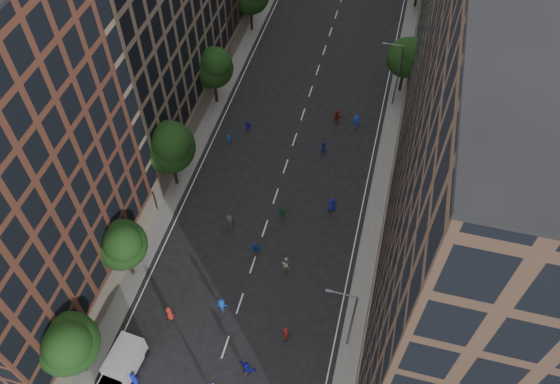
# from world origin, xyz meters

# --- Properties ---
(ground) EXTENTS (240.00, 240.00, 0.00)m
(ground) POSITION_xyz_m (0.00, 40.00, 0.00)
(ground) COLOR black
(ground) RESTS_ON ground
(sidewalk_left) EXTENTS (4.00, 105.00, 0.15)m
(sidewalk_left) POSITION_xyz_m (-12.00, 47.50, 0.07)
(sidewalk_left) COLOR slate
(sidewalk_left) RESTS_ON ground
(sidewalk_right) EXTENTS (4.00, 105.00, 0.15)m
(sidewalk_right) POSITION_xyz_m (12.00, 47.50, 0.07)
(sidewalk_right) COLOR slate
(sidewalk_right) RESTS_ON ground
(bldg_right_a) EXTENTS (14.00, 30.00, 36.00)m
(bldg_right_a) POSITION_xyz_m (19.00, 15.00, 18.00)
(bldg_right_a) COLOR #4C3528
(bldg_right_a) RESTS_ON ground
(bldg_right_b) EXTENTS (14.00, 28.00, 33.00)m
(bldg_right_b) POSITION_xyz_m (19.00, 44.00, 16.50)
(bldg_right_b) COLOR #6A6258
(bldg_right_b) RESTS_ON ground
(tree_left_0) EXTENTS (5.20, 5.20, 8.83)m
(tree_left_0) POSITION_xyz_m (-11.01, 3.85, 5.96)
(tree_left_0) COLOR black
(tree_left_0) RESTS_ON ground
(tree_left_1) EXTENTS (4.80, 4.80, 8.21)m
(tree_left_1) POSITION_xyz_m (-11.02, 13.86, 5.55)
(tree_left_1) COLOR black
(tree_left_1) RESTS_ON ground
(tree_left_2) EXTENTS (5.60, 5.60, 9.45)m
(tree_left_2) POSITION_xyz_m (-10.99, 25.83, 6.36)
(tree_left_2) COLOR black
(tree_left_2) RESTS_ON ground
(tree_left_3) EXTENTS (5.00, 5.00, 8.58)m
(tree_left_3) POSITION_xyz_m (-11.02, 39.85, 5.82)
(tree_left_3) COLOR black
(tree_left_3) RESTS_ON ground
(tree_right_a) EXTENTS (5.00, 5.00, 8.39)m
(tree_right_a) POSITION_xyz_m (11.38, 47.85, 5.63)
(tree_right_a) COLOR black
(tree_right_a) RESTS_ON ground
(streetlamp_near) EXTENTS (2.64, 0.22, 9.06)m
(streetlamp_near) POSITION_xyz_m (10.37, 12.00, 5.17)
(streetlamp_near) COLOR #595B60
(streetlamp_near) RESTS_ON ground
(streetlamp_far) EXTENTS (2.64, 0.22, 9.06)m
(streetlamp_far) POSITION_xyz_m (10.37, 45.00, 5.17)
(streetlamp_far) COLOR #595B60
(streetlamp_far) RESTS_ON ground
(cargo_van) EXTENTS (2.79, 5.18, 2.66)m
(cargo_van) POSITION_xyz_m (-7.79, 4.70, 1.40)
(cargo_van) COLOR #B8B8BA
(cargo_van) RESTS_ON ground
(skater_0) EXTENTS (0.83, 0.57, 1.62)m
(skater_0) POSITION_xyz_m (-6.53, 4.03, 0.81)
(skater_0) COLOR #151CAC
(skater_0) RESTS_ON ground
(skater_3) EXTENTS (1.31, 0.96, 1.80)m
(skater_3) POSITION_xyz_m (-1.39, 12.44, 0.90)
(skater_3) COLOR #1544B0
(skater_3) RESTS_ON ground
(skater_4) EXTENTS (1.04, 0.63, 1.66)m
(skater_4) POSITION_xyz_m (-8.50, 5.37, 0.83)
(skater_4) COLOR blue
(skater_4) RESTS_ON ground
(skater_5) EXTENTS (1.80, 1.03, 1.85)m
(skater_5) POSITION_xyz_m (2.59, 7.32, 0.92)
(skater_5) COLOR #141295
(skater_5) RESTS_ON ground
(skater_6) EXTENTS (0.97, 0.73, 1.80)m
(skater_6) POSITION_xyz_m (-5.84, 10.48, 0.90)
(skater_6) COLOR #AC281C
(skater_6) RESTS_ON ground
(skater_7) EXTENTS (0.76, 0.64, 1.78)m
(skater_7) POSITION_xyz_m (5.11, 11.27, 0.89)
(skater_7) COLOR maroon
(skater_7) RESTS_ON ground
(skater_8) EXTENTS (0.91, 0.72, 1.83)m
(skater_8) POSITION_xyz_m (3.31, 18.35, 0.91)
(skater_8) COLOR silver
(skater_8) RESTS_ON ground
(skater_9) EXTENTS (1.32, 1.08, 1.78)m
(skater_9) POSITION_xyz_m (-3.60, 21.81, 0.89)
(skater_9) COLOR #3D3D42
(skater_9) RESTS_ON ground
(skater_10) EXTENTS (1.13, 0.61, 1.84)m
(skater_10) POSITION_xyz_m (1.51, 24.22, 0.92)
(skater_10) COLOR #206C36
(skater_10) RESTS_ON ground
(skater_11) EXTENTS (1.45, 0.65, 1.51)m
(skater_11) POSITION_xyz_m (-0.09, 19.34, 0.76)
(skater_11) COLOR #1446AA
(skater_11) RESTS_ON ground
(skater_12) EXTENTS (1.03, 0.82, 1.83)m
(skater_12) POSITION_xyz_m (6.32, 26.66, 0.92)
(skater_12) COLOR #121799
(skater_12) RESTS_ON ground
(skater_13) EXTENTS (0.65, 0.50, 1.59)m
(skater_13) POSITION_xyz_m (-7.38, 33.25, 0.79)
(skater_13) COLOR #154FB1
(skater_13) RESTS_ON ground
(skater_14) EXTENTS (1.05, 0.95, 1.75)m
(skater_14) POSITION_xyz_m (3.70, 34.57, 0.87)
(skater_14) COLOR #152DAD
(skater_14) RESTS_ON ground
(skater_15) EXTENTS (1.28, 1.00, 1.74)m
(skater_15) POSITION_xyz_m (6.79, 39.98, 0.87)
(skater_15) COLOR #1639B6
(skater_15) RESTS_ON ground
(skater_16) EXTENTS (0.99, 0.46, 1.66)m
(skater_16) POSITION_xyz_m (-5.75, 35.80, 0.83)
(skater_16) COLOR #1914A3
(skater_16) RESTS_ON ground
(skater_17) EXTENTS (1.80, 1.22, 1.86)m
(skater_17) POSITION_xyz_m (4.32, 40.22, 0.93)
(skater_17) COLOR maroon
(skater_17) RESTS_ON ground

